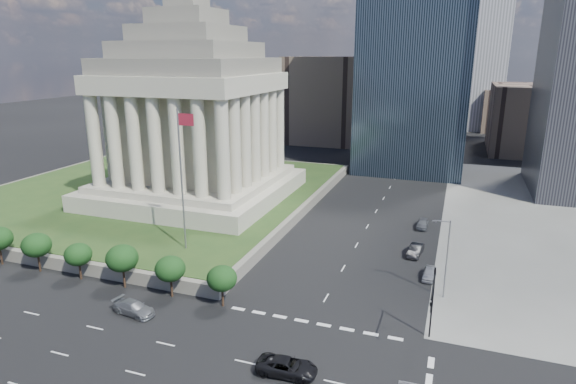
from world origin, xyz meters
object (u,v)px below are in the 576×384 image
at_px(flagpole, 182,172).
at_px(traffic_signal_ne, 432,300).
at_px(suv_grey, 134,308).
at_px(parked_sedan_near, 429,273).
at_px(war_memorial, 192,95).
at_px(parked_sedan_mid, 415,250).
at_px(parked_sedan_far, 422,224).
at_px(street_lamp_north, 446,255).
at_px(pickup_truck, 287,367).

bearing_deg(flagpole, traffic_signal_ne, -16.71).
relative_size(suv_grey, parked_sedan_near, 1.26).
relative_size(war_memorial, parked_sedan_mid, 8.10).
height_order(traffic_signal_ne, suv_grey, traffic_signal_ne).
relative_size(flagpole, parked_sedan_far, 4.37).
xyz_separation_m(street_lamp_north, pickup_truck, (-12.90, -20.33, -4.87)).
relative_size(war_memorial, suv_grey, 7.31).
bearing_deg(traffic_signal_ne, street_lamp_north, 85.81).
distance_m(street_lamp_north, suv_grey, 37.12).
bearing_deg(flagpole, street_lamp_north, 1.63).
relative_size(war_memorial, traffic_signal_ne, 4.88).
bearing_deg(flagpole, parked_sedan_far, 39.59).
xyz_separation_m(suv_grey, parked_sedan_mid, (28.76, 28.12, 0.02)).
relative_size(flagpole, parked_sedan_mid, 4.16).
bearing_deg(war_memorial, flagpole, -63.11).
xyz_separation_m(parked_sedan_mid, parked_sedan_far, (0.00, 12.46, -0.01)).
relative_size(flagpole, traffic_signal_ne, 2.50).
bearing_deg(traffic_signal_ne, parked_sedan_mid, 98.53).
relative_size(war_memorial, flagpole, 1.95).
xyz_separation_m(war_memorial, suv_grey, (14.24, -39.09, -20.63)).
bearing_deg(war_memorial, parked_sedan_near, -21.83).
height_order(pickup_truck, suv_grey, pickup_truck).
bearing_deg(parked_sedan_far, flagpole, -138.60).
bearing_deg(traffic_signal_ne, war_memorial, 143.58).
relative_size(traffic_signal_ne, street_lamp_north, 0.80).
bearing_deg(parked_sedan_near, parked_sedan_far, 98.18).
height_order(traffic_signal_ne, parked_sedan_near, traffic_signal_ne).
distance_m(pickup_truck, parked_sedan_far, 45.63).
bearing_deg(parked_sedan_far, parked_sedan_mid, -88.18).
bearing_deg(parked_sedan_mid, flagpole, -149.74).
distance_m(flagpole, suv_grey, 19.60).
xyz_separation_m(flagpole, pickup_truck, (22.26, -19.33, -12.32)).
xyz_separation_m(war_memorial, parked_sedan_near, (45.50, -18.23, -20.68)).
height_order(traffic_signal_ne, parked_sedan_mid, traffic_signal_ne).
bearing_deg(war_memorial, pickup_truck, -51.52).
bearing_deg(war_memorial, suv_grey, -69.99).
relative_size(flagpole, suv_grey, 3.75).
relative_size(pickup_truck, parked_sedan_mid, 1.19).
bearing_deg(parked_sedan_near, suv_grey, -145.34).
distance_m(pickup_truck, suv_grey, 20.63).
xyz_separation_m(pickup_truck, parked_sedan_near, (11.07, 25.10, -0.07)).
height_order(traffic_signal_ne, pickup_truck, traffic_signal_ne).
bearing_deg(parked_sedan_mid, street_lamp_north, -62.86).
distance_m(traffic_signal_ne, parked_sedan_mid, 24.01).
relative_size(traffic_signal_ne, parked_sedan_mid, 1.66).
height_order(war_memorial, street_lamp_north, war_memorial).
distance_m(war_memorial, pickup_truck, 59.05).
height_order(war_memorial, parked_sedan_near, war_memorial).
height_order(war_memorial, parked_sedan_mid, war_memorial).
bearing_deg(parked_sedan_far, parked_sedan_near, -80.95).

